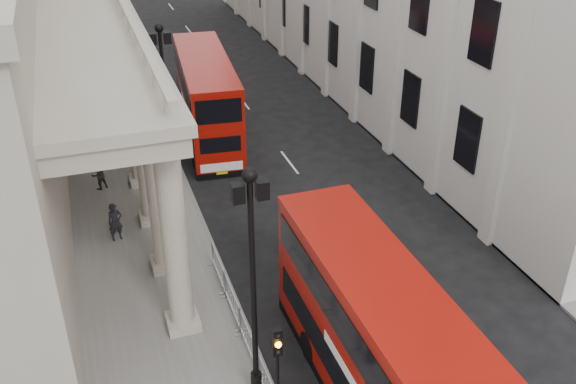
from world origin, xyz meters
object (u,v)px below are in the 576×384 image
object	(u,v)px
bus_far	(207,97)
pedestrian_c	(155,200)
traffic_light	(277,365)
pedestrian_b	(99,175)
lamp_post_north	(129,18)
lamp_post_mid	(165,94)
bus_near	(380,344)
lamp_post_south	(253,274)
pedestrian_a	(115,222)

from	to	relation	value
bus_far	pedestrian_c	bearing A→B (deg)	-112.53
traffic_light	pedestrian_b	xyz separation A→B (m)	(-3.92, 18.06, -2.18)
pedestrian_c	pedestrian_b	bearing A→B (deg)	151.11
lamp_post_north	traffic_light	bearing A→B (deg)	-89.83
lamp_post_mid	pedestrian_b	distance (m)	5.52
lamp_post_mid	pedestrian_b	world-z (taller)	lamp_post_mid
bus_near	lamp_post_south	bearing A→B (deg)	154.17
lamp_post_north	bus_near	size ratio (longest dim) A/B	0.72
bus_far	pedestrian_a	xyz separation A→B (m)	(-6.51, -10.14, -1.55)
lamp_post_north	pedestrian_b	bearing A→B (deg)	-103.47
lamp_post_mid	bus_far	size ratio (longest dim) A/B	0.71
lamp_post_mid	traffic_light	bearing A→B (deg)	-89.68
bus_near	pedestrian_b	size ratio (longest dim) A/B	7.17
lamp_post_south	lamp_post_north	size ratio (longest dim) A/B	1.00
pedestrian_a	pedestrian_c	distance (m)	2.62
traffic_light	bus_near	size ratio (longest dim) A/B	0.37
traffic_light	pedestrian_c	size ratio (longest dim) A/B	2.69
lamp_post_north	pedestrian_a	world-z (taller)	lamp_post_north
pedestrian_c	lamp_post_mid	bearing A→B (deg)	94.76
bus_near	pedestrian_b	bearing A→B (deg)	112.21
lamp_post_north	bus_far	size ratio (longest dim) A/B	0.71
traffic_light	bus_far	xyz separation A→B (m)	(2.95, 23.00, -0.52)
lamp_post_south	lamp_post_mid	bearing A→B (deg)	90.00
pedestrian_c	pedestrian_a	bearing A→B (deg)	-113.33
lamp_post_mid	bus_near	bearing A→B (deg)	-78.75
lamp_post_south	pedestrian_b	distance (m)	16.96
lamp_post_south	lamp_post_mid	distance (m)	16.00
lamp_post_south	pedestrian_a	size ratio (longest dim) A/B	4.54
traffic_light	pedestrian_a	size ratio (longest dim) A/B	2.34
lamp_post_south	bus_far	distance (m)	21.32
lamp_post_north	traffic_light	world-z (taller)	lamp_post_north
lamp_post_mid	pedestrian_a	distance (m)	7.32
pedestrian_b	traffic_light	bearing A→B (deg)	76.84
pedestrian_a	traffic_light	bearing A→B (deg)	-86.99
bus_far	pedestrian_c	distance (m)	9.73
traffic_light	bus_far	world-z (taller)	bus_far
lamp_post_mid	bus_near	world-z (taller)	lamp_post_mid
bus_near	bus_far	xyz separation A→B (m)	(-0.47, 22.66, -0.01)
lamp_post_south	bus_far	world-z (taller)	lamp_post_south
lamp_post_north	bus_far	distance (m)	11.67
traffic_light	pedestrian_c	world-z (taller)	traffic_light
lamp_post_mid	pedestrian_b	bearing A→B (deg)	179.41
lamp_post_south	traffic_light	distance (m)	2.71
pedestrian_b	pedestrian_c	distance (m)	4.26
bus_far	pedestrian_c	xyz separation A→B (m)	(-4.49, -8.47, -1.67)
lamp_post_south	lamp_post_north	bearing A→B (deg)	90.00
traffic_light	pedestrian_a	distance (m)	13.50
pedestrian_b	lamp_post_mid	bearing A→B (deg)	154.00
traffic_light	pedestrian_b	world-z (taller)	traffic_light
lamp_post_mid	traffic_light	xyz separation A→B (m)	(0.10, -18.02, -1.80)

